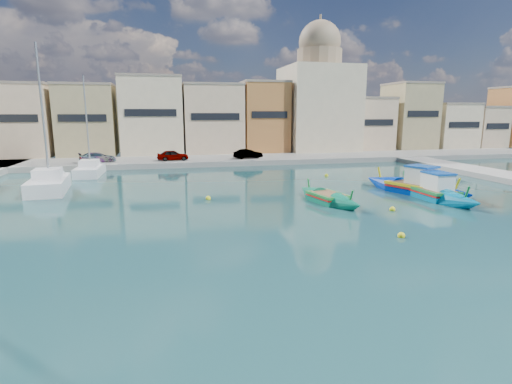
{
  "coord_description": "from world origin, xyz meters",
  "views": [
    {
      "loc": [
        -12.55,
        -16.58,
        5.99
      ],
      "look_at": [
        -7.3,
        6.0,
        1.4
      ],
      "focal_mm": 28.0,
      "sensor_mm": 36.0,
      "label": 1
    }
  ],
  "objects_px": {
    "luzzu_blue_cabin": "(415,188)",
    "luzzu_green": "(328,199)",
    "yacht_midnorth": "(53,182)",
    "yacht_north": "(93,169)",
    "church_block": "(318,96)",
    "luzzu_turquoise_cabin": "(432,193)"
  },
  "relations": [
    {
      "from": "luzzu_blue_cabin",
      "to": "luzzu_green",
      "type": "bearing_deg",
      "value": -169.37
    },
    {
      "from": "luzzu_green",
      "to": "yacht_midnorth",
      "type": "height_order",
      "value": "yacht_midnorth"
    },
    {
      "from": "luzzu_blue_cabin",
      "to": "yacht_north",
      "type": "relative_size",
      "value": 0.93
    },
    {
      "from": "yacht_north",
      "to": "yacht_midnorth",
      "type": "bearing_deg",
      "value": -103.34
    },
    {
      "from": "luzzu_green",
      "to": "yacht_north",
      "type": "xyz_separation_m",
      "value": [
        -17.87,
        18.03,
        0.17
      ]
    },
    {
      "from": "church_block",
      "to": "luzzu_turquoise_cabin",
      "type": "distance_m",
      "value": 33.36
    },
    {
      "from": "yacht_north",
      "to": "yacht_midnorth",
      "type": "relative_size",
      "value": 0.85
    },
    {
      "from": "luzzu_green",
      "to": "yacht_north",
      "type": "bearing_deg",
      "value": 134.75
    },
    {
      "from": "luzzu_green",
      "to": "yacht_north",
      "type": "distance_m",
      "value": 25.39
    },
    {
      "from": "luzzu_turquoise_cabin",
      "to": "yacht_north",
      "type": "height_order",
      "value": "yacht_north"
    },
    {
      "from": "luzzu_green",
      "to": "yacht_midnorth",
      "type": "relative_size",
      "value": 0.6
    },
    {
      "from": "church_block",
      "to": "luzzu_blue_cabin",
      "type": "bearing_deg",
      "value": -97.59
    },
    {
      "from": "luzzu_turquoise_cabin",
      "to": "luzzu_green",
      "type": "distance_m",
      "value": 7.83
    },
    {
      "from": "luzzu_green",
      "to": "church_block",
      "type": "bearing_deg",
      "value": 69.72
    },
    {
      "from": "luzzu_blue_cabin",
      "to": "church_block",
      "type": "bearing_deg",
      "value": 82.41
    },
    {
      "from": "luzzu_blue_cabin",
      "to": "luzzu_green",
      "type": "xyz_separation_m",
      "value": [
        -7.68,
        -1.44,
        -0.17
      ]
    },
    {
      "from": "church_block",
      "to": "yacht_midnorth",
      "type": "bearing_deg",
      "value": -145.53
    },
    {
      "from": "luzzu_turquoise_cabin",
      "to": "luzzu_blue_cabin",
      "type": "xyz_separation_m",
      "value": [
        -0.13,
        1.86,
        0.04
      ]
    },
    {
      "from": "yacht_midnorth",
      "to": "church_block",
      "type": "bearing_deg",
      "value": 34.47
    },
    {
      "from": "luzzu_blue_cabin",
      "to": "luzzu_green",
      "type": "distance_m",
      "value": 7.82
    },
    {
      "from": "luzzu_turquoise_cabin",
      "to": "yacht_north",
      "type": "bearing_deg",
      "value": 144.32
    },
    {
      "from": "luzzu_blue_cabin",
      "to": "yacht_midnorth",
      "type": "xyz_separation_m",
      "value": [
        -27.43,
        8.68,
        0.07
      ]
    }
  ]
}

